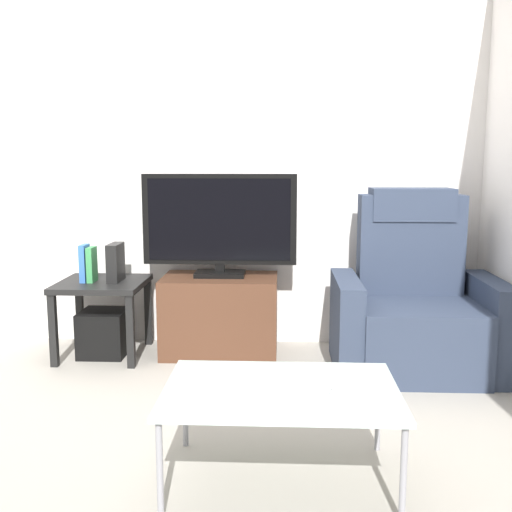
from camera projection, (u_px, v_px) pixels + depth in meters
name	position (u px, v px, depth m)	size (l,w,h in m)	color
ground_plane	(178.00, 403.00, 3.08)	(6.40, 6.40, 0.00)	#9E998E
wall_back	(204.00, 153.00, 3.99)	(6.40, 0.06, 2.60)	silver
tv_stand	(220.00, 315.00, 3.86)	(0.74, 0.46, 0.51)	#4C2D1E
television	(220.00, 223.00, 3.78)	(0.99, 0.20, 0.66)	black
recliner_armchair	(415.00, 307.00, 3.58)	(0.98, 0.78, 1.08)	#2D384C
side_table	(102.00, 293.00, 3.79)	(0.54, 0.54, 0.49)	black
subwoofer_box	(104.00, 333.00, 3.84)	(0.29, 0.29, 0.29)	black
book_leftmost	(85.00, 263.00, 3.75)	(0.04, 0.12, 0.24)	#3366B2
book_middle	(92.00, 264.00, 3.75)	(0.04, 0.12, 0.22)	#388C4C
game_console	(116.00, 262.00, 3.77)	(0.07, 0.20, 0.24)	black
coffee_table	(281.00, 393.00, 2.28)	(0.90, 0.60, 0.38)	#B2C6C1
cell_phone	(319.00, 393.00, 2.20)	(0.07, 0.15, 0.01)	#B7B7BC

